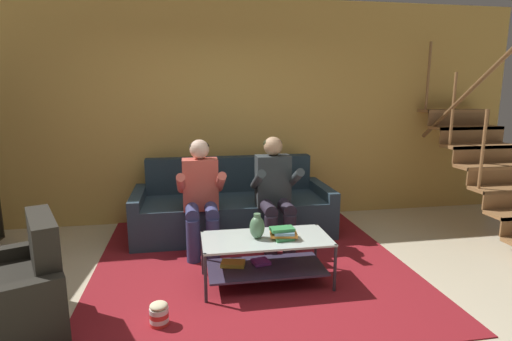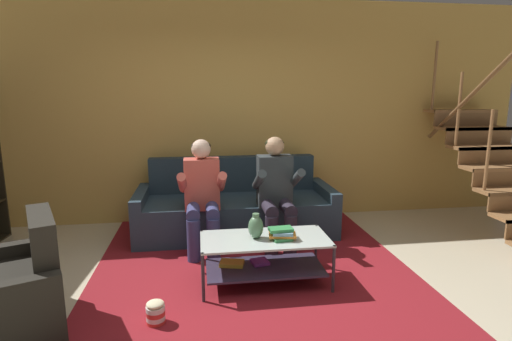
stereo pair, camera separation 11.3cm
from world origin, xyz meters
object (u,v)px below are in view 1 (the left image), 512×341
(couch, at_px, (233,209))
(popcorn_tub, at_px, (159,314))
(person_seated_right, at_px, (275,188))
(vase, at_px, (257,227))
(coffee_table, at_px, (264,253))
(person_seated_left, at_px, (201,192))
(book_stack, at_px, (283,233))

(couch, xyz_separation_m, popcorn_tub, (-0.78, -1.93, -0.20))
(person_seated_right, xyz_separation_m, vase, (-0.35, -0.85, -0.13))
(person_seated_right, height_order, vase, person_seated_right)
(coffee_table, bearing_deg, couch, 94.91)
(person_seated_right, distance_m, popcorn_tub, 1.91)
(couch, bearing_deg, coffee_table, -85.09)
(person_seated_left, bearing_deg, vase, -61.54)
(couch, height_order, book_stack, couch)
(person_seated_left, xyz_separation_m, person_seated_right, (0.81, 0.00, 0.01))
(person_seated_left, distance_m, vase, 0.97)
(person_seated_left, xyz_separation_m, vase, (0.46, -0.85, -0.12))
(couch, distance_m, person_seated_right, 0.78)
(popcorn_tub, bearing_deg, book_stack, 24.18)
(book_stack, relative_size, popcorn_tub, 1.37)
(couch, relative_size, person_seated_right, 1.92)
(vase, height_order, book_stack, vase)
(vase, bearing_deg, person_seated_left, 118.46)
(vase, height_order, popcorn_tub, vase)
(person_seated_left, relative_size, book_stack, 4.73)
(couch, xyz_separation_m, vase, (0.05, -1.40, 0.25))
(person_seated_right, bearing_deg, couch, 126.10)
(person_seated_right, relative_size, vase, 5.40)
(person_seated_left, height_order, person_seated_right, person_seated_right)
(person_seated_right, height_order, popcorn_tub, person_seated_right)
(couch, relative_size, person_seated_left, 1.95)
(popcorn_tub, bearing_deg, couch, 67.94)
(coffee_table, height_order, vase, vase)
(book_stack, xyz_separation_m, popcorn_tub, (-1.06, -0.48, -0.39))
(person_seated_left, height_order, popcorn_tub, person_seated_left)
(person_seated_right, xyz_separation_m, popcorn_tub, (-1.19, -1.38, -0.58))
(couch, xyz_separation_m, coffee_table, (0.12, -1.40, -0.01))
(coffee_table, distance_m, book_stack, 0.26)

